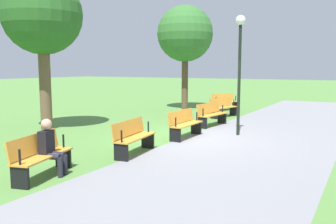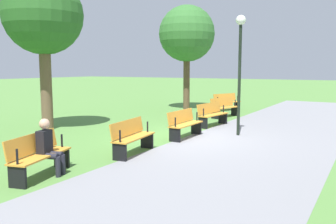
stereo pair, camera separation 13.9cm
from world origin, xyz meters
name	(u,v)px [view 1 (the left image)]	position (x,y,z in m)	size (l,w,h in m)	color
ground_plane	(186,138)	(0.00, 0.00, 0.00)	(120.00, 120.00, 0.00)	#54843D
path_paving	(252,145)	(0.00, 2.18, 0.00)	(30.20, 4.52, 0.01)	gray
bench_0	(225,102)	(-7.62, -1.59, 0.47)	(1.67, 1.06, 0.89)	orange
bench_1	(223,107)	(-5.16, -0.75, 0.47)	(1.68, 0.88, 0.89)	orange
bench_2	(211,114)	(-2.60, -0.24, 0.47)	(1.66, 0.68, 0.89)	orange
bench_3	(184,123)	(0.00, -0.07, 0.47)	(1.61, 0.47, 0.89)	orange
bench_4	(133,136)	(2.60, -0.24, 0.47)	(1.66, 0.68, 0.89)	orange
bench_5	(40,155)	(5.16, -0.75, 0.47)	(1.68, 0.88, 0.89)	orange
person_seated	(50,146)	(4.97, -0.65, 0.64)	(0.43, 0.58, 1.20)	black
tree_1	(185,34)	(-7.12, -3.73, 4.04)	(3.00, 3.00, 5.58)	brown
tree_2	(42,16)	(1.15, -5.17, 4.07)	(2.83, 2.83, 5.55)	brown
lamp_post	(240,52)	(-1.30, 1.29, 2.75)	(0.32, 0.32, 3.94)	black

